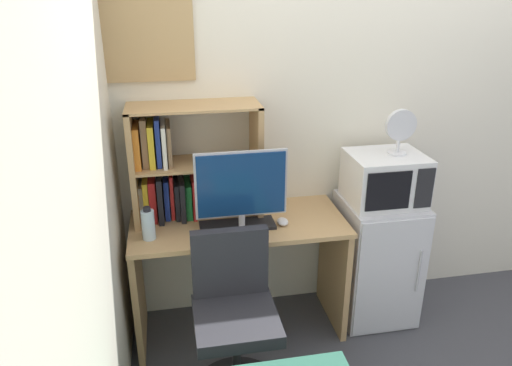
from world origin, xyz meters
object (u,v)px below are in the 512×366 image
Objects in this scene: keyboard at (237,225)px; mini_fridge at (376,259)px; hutch_bookshelf at (177,166)px; monitor at (241,188)px; wall_corkboard at (140,34)px; desk_fan at (400,129)px; desk_chair at (235,326)px; computer_mouse at (283,222)px; water_bottle at (148,224)px; microwave at (385,178)px.

mini_fridge reaches higher than keyboard.
monitor is (0.33, -0.28, -0.05)m from hutch_bookshelf.
wall_corkboard reaches higher than monitor.
desk_fan reaches higher than desk_chair.
mini_fridge is at bearing 7.75° from computer_mouse.
desk_fan reaches higher than water_bottle.
desk_chair is (0.41, -0.38, -0.45)m from water_bottle.
computer_mouse is at bearing -173.12° from desk_fan.
monitor is 0.56× the size of desk_chair.
wall_corkboard is (-1.39, 0.26, 1.41)m from mini_fridge.
water_bottle is at bearing -174.62° from keyboard.
wall_corkboard is at bearing 144.61° from keyboard.
hutch_bookshelf is 1.67× the size of microwave.
mini_fridge is at bearing 9.01° from monitor.
wall_corkboard is at bearing 140.02° from monitor.
desk_fan is at bearing -2.76° from mini_fridge.
desk_chair is at bearing -101.27° from keyboard.
desk_fan is 1.57m from wall_corkboard.
mini_fridge is (1.24, -0.14, -0.68)m from hutch_bookshelf.
computer_mouse is 0.33× the size of desk_fan.
hutch_bookshelf is 1.28× the size of wall_corkboard.
microwave is at bearing -10.53° from wall_corkboard.
computer_mouse is at bearing 49.43° from desk_chair.
monitor reaches higher than keyboard.
desk_fan is (0.98, 0.07, 0.50)m from keyboard.
hutch_bookshelf reaches higher than desk_chair.
computer_mouse is at bearing -172.25° from mini_fridge.
desk_fan reaches higher than microwave.
wall_corkboard is (-0.15, 0.12, 0.73)m from hutch_bookshelf.
wall_corkboard is at bearing 169.47° from microwave.
desk_chair is at bearing -153.59° from microwave.
desk_fan is (0.06, -0.00, 0.87)m from mini_fridge.
keyboard is at bearing 101.35° from monitor.
computer_mouse is 0.11× the size of mini_fridge.
monitor is 0.87× the size of wall_corkboard.
keyboard is 0.74× the size of wall_corkboard.
monitor reaches higher than desk_chair.
water_bottle is at bearing 137.49° from desk_chair.
desk_chair is at bearing -105.70° from monitor.
water_bottle reaches higher than keyboard.
computer_mouse is at bearing -3.90° from keyboard.
wall_corkboard reaches higher than computer_mouse.
microwave is 1.63× the size of desk_fan.
monitor is at bearing 74.30° from desk_chair.
microwave is (0.91, 0.15, -0.07)m from monitor.
mini_fridge is at bearing 4.77° from water_bottle.
keyboard is 0.26m from computer_mouse.
keyboard is at bearing -33.26° from hutch_bookshelf.
microwave is 1.26m from desk_chair.
monitor is 1.13× the size of microwave.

